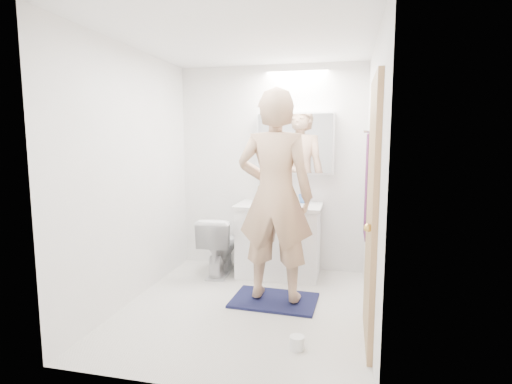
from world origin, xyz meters
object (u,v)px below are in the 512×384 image
(vanity_cabinet, at_px, (279,242))
(toilet, at_px, (219,245))
(medicine_cabinet, at_px, (295,143))
(toothbrush_cup, at_px, (303,199))
(soap_bottle_b, at_px, (271,194))
(toilet_paper_roll, at_px, (297,343))
(person, at_px, (275,196))
(soap_bottle_a, at_px, (261,191))

(vanity_cabinet, distance_m, toilet, 0.69)
(vanity_cabinet, distance_m, medicine_cabinet, 1.14)
(vanity_cabinet, relative_size, toothbrush_cup, 8.48)
(vanity_cabinet, relative_size, medicine_cabinet, 1.02)
(medicine_cabinet, relative_size, soap_bottle_b, 5.14)
(toilet_paper_roll, bearing_deg, person, 111.31)
(soap_bottle_b, distance_m, toilet_paper_roll, 2.04)
(medicine_cabinet, bearing_deg, toilet, -158.49)
(vanity_cabinet, relative_size, soap_bottle_b, 5.25)
(vanity_cabinet, bearing_deg, toothbrush_cup, 32.82)
(vanity_cabinet, height_order, soap_bottle_b, soap_bottle_b)
(medicine_cabinet, bearing_deg, person, -93.31)
(person, bearing_deg, toothbrush_cup, -97.02)
(vanity_cabinet, bearing_deg, person, -83.25)
(toilet_paper_roll, bearing_deg, soap_bottle_a, 110.59)
(toilet_paper_roll, bearing_deg, toilet, 126.40)
(medicine_cabinet, height_order, toilet, medicine_cabinet)
(toilet, distance_m, toilet_paper_roll, 1.86)
(soap_bottle_b, bearing_deg, toothbrush_cup, -3.05)
(medicine_cabinet, bearing_deg, soap_bottle_b, -173.76)
(medicine_cabinet, distance_m, toilet, 1.46)
(medicine_cabinet, height_order, soap_bottle_b, medicine_cabinet)
(person, relative_size, toilet_paper_roll, 17.75)
(toilet, bearing_deg, toothbrush_cup, -166.41)
(person, xyz_separation_m, soap_bottle_a, (-0.33, 0.92, -0.08))
(vanity_cabinet, distance_m, soap_bottle_b, 0.56)
(soap_bottle_a, distance_m, toilet_paper_roll, 2.07)
(soap_bottle_a, bearing_deg, toilet_paper_roll, -69.41)
(toilet_paper_roll, bearing_deg, soap_bottle_b, 106.93)
(toothbrush_cup, bearing_deg, soap_bottle_a, -178.83)
(medicine_cabinet, height_order, soap_bottle_a, medicine_cabinet)
(medicine_cabinet, xyz_separation_m, toothbrush_cup, (0.10, -0.05, -0.63))
(soap_bottle_a, relative_size, toilet_paper_roll, 2.26)
(medicine_cabinet, relative_size, person, 0.45)
(toilet_paper_roll, bearing_deg, toothbrush_cup, 95.37)
(medicine_cabinet, bearing_deg, vanity_cabinet, -125.09)
(toilet, relative_size, soap_bottle_b, 3.94)
(toilet, height_order, soap_bottle_b, soap_bottle_b)
(soap_bottle_a, height_order, soap_bottle_b, soap_bottle_a)
(vanity_cabinet, distance_m, soap_bottle_a, 0.62)
(vanity_cabinet, distance_m, toilet_paper_roll, 1.68)
(vanity_cabinet, bearing_deg, soap_bottle_b, 125.19)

